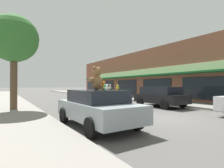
# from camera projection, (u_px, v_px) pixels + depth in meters

# --- Properties ---
(ground_plane) EXTENTS (260.00, 260.00, 0.00)m
(ground_plane) POSITION_uv_depth(u_px,v_px,m) (160.00, 118.00, 8.84)
(ground_plane) COLOR #514F4C
(sidewalk_near) EXTENTS (3.44, 90.00, 0.16)m
(sidewalk_near) POSITION_uv_depth(u_px,v_px,m) (14.00, 136.00, 5.41)
(sidewalk_near) COLOR gray
(sidewalk_near) RESTS_ON ground_plane
(sidewalk_far) EXTENTS (3.44, 90.00, 0.16)m
(sidewalk_far) POSITION_uv_depth(u_px,v_px,m) (224.00, 108.00, 12.27)
(sidewalk_far) COLOR gray
(sidewalk_far) RESTS_ON ground_plane
(storefront_row) EXTENTS (15.55, 39.35, 6.10)m
(storefront_row) POSITION_uv_depth(u_px,v_px,m) (193.00, 75.00, 23.71)
(storefront_row) COLOR brown
(storefront_row) RESTS_ON ground_plane
(plush_art_car) EXTENTS (2.15, 4.31, 1.47)m
(plush_art_car) POSITION_uv_depth(u_px,v_px,m) (97.00, 107.00, 7.06)
(plush_art_car) COLOR #8C999E
(plush_art_car) RESTS_ON ground_plane
(teddy_bear_giant) EXTENTS (0.76, 0.53, 1.00)m
(teddy_bear_giant) POSITION_uv_depth(u_px,v_px,m) (97.00, 79.00, 7.40)
(teddy_bear_giant) COLOR olive
(teddy_bear_giant) RESTS_ON plush_art_car
(teddy_bear_cream) EXTENTS (0.18, 0.13, 0.24)m
(teddy_bear_cream) POSITION_uv_depth(u_px,v_px,m) (110.00, 87.00, 7.60)
(teddy_bear_cream) COLOR beige
(teddy_bear_cream) RESTS_ON plush_art_car
(teddy_bear_orange) EXTENTS (0.28, 0.17, 0.39)m
(teddy_bear_orange) POSITION_uv_depth(u_px,v_px,m) (103.00, 85.00, 7.70)
(teddy_bear_orange) COLOR orange
(teddy_bear_orange) RESTS_ON plush_art_car
(teddy_bear_green) EXTENTS (0.16, 0.15, 0.23)m
(teddy_bear_green) POSITION_uv_depth(u_px,v_px,m) (105.00, 88.00, 6.52)
(teddy_bear_green) COLOR green
(teddy_bear_green) RESTS_ON plush_art_car
(teddy_bear_yellow) EXTENTS (0.13, 0.16, 0.22)m
(teddy_bear_yellow) POSITION_uv_depth(u_px,v_px,m) (117.00, 88.00, 6.88)
(teddy_bear_yellow) COLOR yellow
(teddy_bear_yellow) RESTS_ON plush_art_car
(teddy_bear_teal) EXTENTS (0.24, 0.15, 0.33)m
(teddy_bear_teal) POSITION_uv_depth(u_px,v_px,m) (95.00, 86.00, 7.99)
(teddy_bear_teal) COLOR teal
(teddy_bear_teal) RESTS_ON plush_art_car
(teddy_bear_white) EXTENTS (0.16, 0.16, 0.24)m
(teddy_bear_white) POSITION_uv_depth(u_px,v_px,m) (107.00, 88.00, 6.14)
(teddy_bear_white) COLOR white
(teddy_bear_white) RESTS_ON plush_art_car
(parked_car_far_center) EXTENTS (2.16, 4.00, 1.54)m
(parked_car_far_center) POSITION_uv_depth(u_px,v_px,m) (161.00, 96.00, 13.45)
(parked_car_far_center) COLOR black
(parked_car_far_center) RESTS_ON ground_plane
(street_tree) EXTENTS (3.01, 3.01, 6.00)m
(street_tree) POSITION_uv_depth(u_px,v_px,m) (14.00, 39.00, 11.10)
(street_tree) COLOR brown
(street_tree) RESTS_ON sidewalk_near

